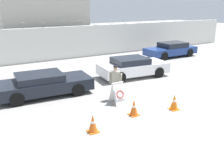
% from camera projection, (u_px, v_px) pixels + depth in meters
% --- Properties ---
extents(ground_plane, '(90.00, 90.00, 0.00)m').
position_uv_depth(ground_plane, '(156.00, 100.00, 12.08)').
color(ground_plane, gray).
extents(perimeter_wall, '(36.00, 0.30, 3.15)m').
position_uv_depth(perimeter_wall, '(72.00, 42.00, 21.02)').
color(perimeter_wall, silver).
rests_on(perimeter_wall, ground_plane).
extents(building_block, '(7.38, 6.38, 5.87)m').
position_uv_depth(building_block, '(40.00, 21.00, 23.45)').
color(building_block, '#B2ADA3').
rests_on(building_block, ground_plane).
extents(barricade_sign, '(0.60, 0.79, 1.02)m').
position_uv_depth(barricade_sign, '(118.00, 93.00, 11.59)').
color(barricade_sign, white).
rests_on(barricade_sign, ground_plane).
extents(security_guard, '(0.58, 0.55, 1.68)m').
position_uv_depth(security_guard, '(115.00, 81.00, 11.98)').
color(security_guard, '#232838').
rests_on(security_guard, ground_plane).
extents(traffic_cone_near, '(0.41, 0.41, 0.70)m').
position_uv_depth(traffic_cone_near, '(174.00, 102.00, 10.95)').
color(traffic_cone_near, orange).
rests_on(traffic_cone_near, ground_plane).
extents(traffic_cone_mid, '(0.41, 0.41, 0.69)m').
position_uv_depth(traffic_cone_mid, '(134.00, 108.00, 10.39)').
color(traffic_cone_mid, orange).
rests_on(traffic_cone_mid, ground_plane).
extents(traffic_cone_far, '(0.39, 0.39, 0.68)m').
position_uv_depth(traffic_cone_far, '(93.00, 123.00, 9.03)').
color(traffic_cone_far, orange).
rests_on(traffic_cone_far, ground_plane).
extents(parked_car_front_coupe, '(4.77, 2.20, 1.15)m').
position_uv_depth(parked_car_front_coupe, '(44.00, 84.00, 12.63)').
color(parked_car_front_coupe, black).
rests_on(parked_car_front_coupe, ground_plane).
extents(parked_car_rear_sedan, '(4.53, 2.27, 1.24)m').
position_uv_depth(parked_car_rear_sedan, '(133.00, 67.00, 15.85)').
color(parked_car_rear_sedan, black).
rests_on(parked_car_rear_sedan, ground_plane).
extents(parked_car_far_side, '(4.74, 1.94, 1.25)m').
position_uv_depth(parked_car_far_side, '(171.00, 49.00, 21.76)').
color(parked_car_far_side, black).
rests_on(parked_car_far_side, ground_plane).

